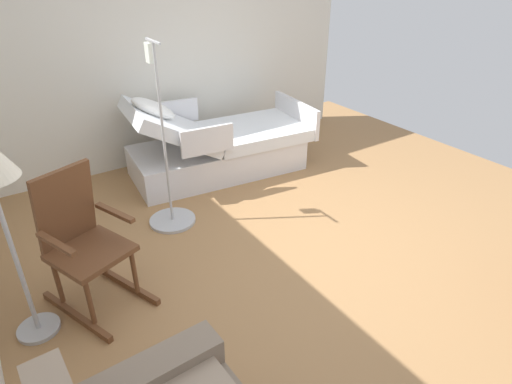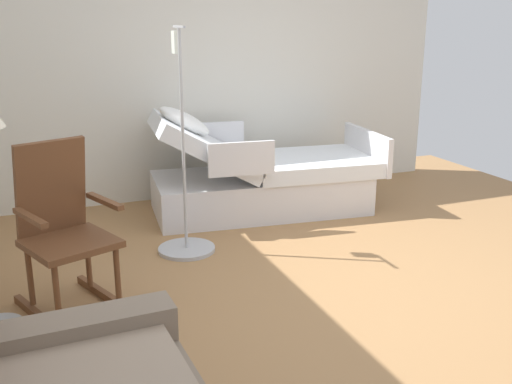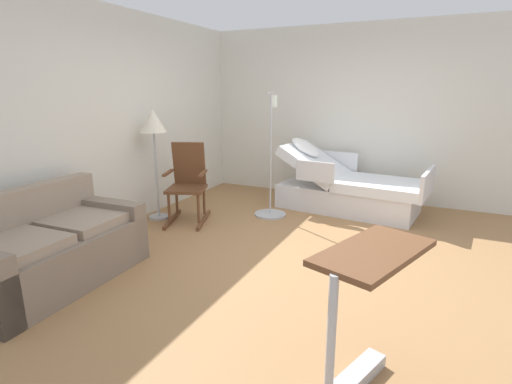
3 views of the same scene
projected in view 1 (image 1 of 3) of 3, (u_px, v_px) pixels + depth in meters
ground_plane at (302, 251)px, 3.80m from camera, size 6.30×6.30×0.00m
side_wall at (168, 45)px, 5.02m from camera, size 0.10×4.89×2.70m
hospital_bed at (217, 147)px, 5.04m from camera, size 1.17×2.15×1.06m
rocking_chair at (83, 243)px, 3.05m from camera, size 0.88×0.71×1.05m
iv_pole at (170, 199)px, 4.10m from camera, size 0.44×0.44×1.69m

